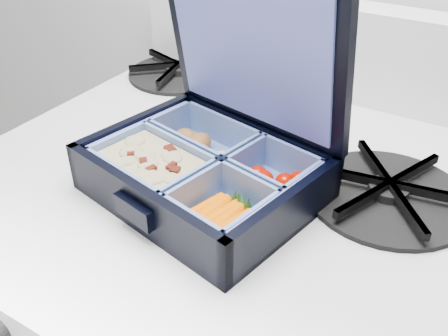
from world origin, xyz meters
The scene contains 4 objects.
bento_box centered at (-0.20, 1.62, 0.91)m, with size 0.24×0.18×0.06m, color black, non-canonical shape.
burner_grate centered at (-0.02, 1.72, 0.89)m, with size 0.18×0.18×0.03m, color black.
burner_grate_rear centered at (-0.42, 1.88, 0.89)m, with size 0.17×0.17×0.02m, color black.
fork centered at (-0.19, 1.75, 0.88)m, with size 0.03×0.20×0.01m, color #A2A1AD, non-canonical shape.
Camera 1 is at (0.05, 1.25, 1.22)m, focal length 40.00 mm.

